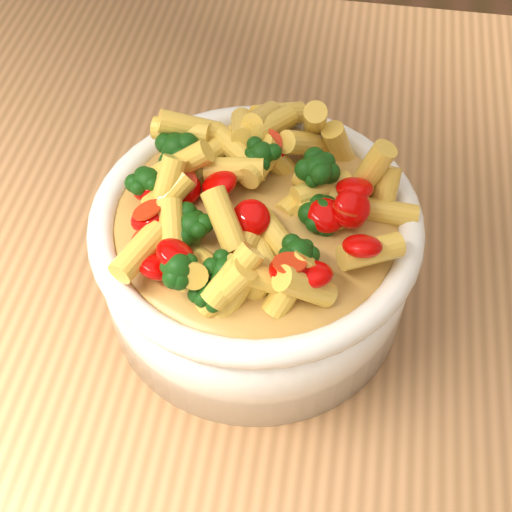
# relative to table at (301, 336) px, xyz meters

# --- Properties ---
(table) EXTENTS (1.20, 0.80, 0.90)m
(table) POSITION_rel_table_xyz_m (0.00, 0.00, 0.00)
(table) COLOR #B77F4E
(table) RESTS_ON ground
(serving_bowl) EXTENTS (0.24, 0.24, 0.10)m
(serving_bowl) POSITION_rel_table_xyz_m (-0.04, -0.03, 0.15)
(serving_bowl) COLOR white
(serving_bowl) RESTS_ON table
(pasta_salad) EXTENTS (0.19, 0.19, 0.04)m
(pasta_salad) POSITION_rel_table_xyz_m (-0.04, -0.03, 0.22)
(pasta_salad) COLOR #FCD14F
(pasta_salad) RESTS_ON serving_bowl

